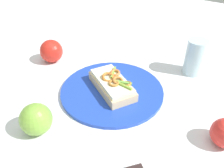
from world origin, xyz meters
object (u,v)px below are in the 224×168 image
(apple_1, at_px, (51,51))
(apple_2, at_px, (36,119))
(sandwich, at_px, (112,84))
(plate, at_px, (112,91))
(drinking_glass, at_px, (195,57))

(apple_1, xyz_separation_m, apple_2, (-0.27, -0.19, -0.00))
(sandwich, height_order, apple_1, apple_1)
(apple_1, distance_m, apple_2, 0.33)
(plate, relative_size, drinking_glass, 2.60)
(apple_1, bearing_deg, drinking_glass, -68.49)
(drinking_glass, bearing_deg, apple_1, 111.51)
(apple_2, bearing_deg, drinking_glass, -29.74)
(plate, xyz_separation_m, drinking_glass, (0.23, -0.18, 0.05))
(sandwich, xyz_separation_m, apple_1, (0.05, 0.27, 0.01))
(apple_1, height_order, drinking_glass, drinking_glass)
(apple_1, relative_size, drinking_glass, 0.68)
(sandwich, distance_m, drinking_glass, 0.29)
(apple_2, bearing_deg, plate, -19.66)
(apple_2, distance_m, drinking_glass, 0.52)
(plate, relative_size, apple_1, 3.83)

